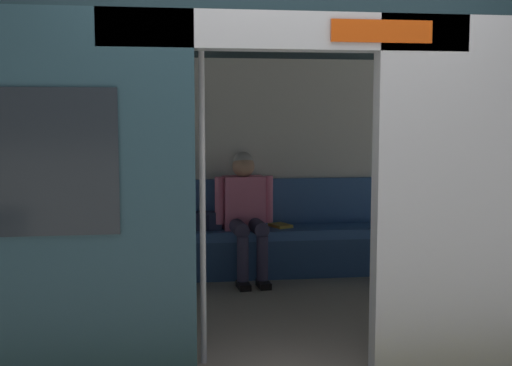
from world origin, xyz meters
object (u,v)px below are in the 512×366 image
(bench_seat, at_px, (238,241))
(train_car, at_px, (246,122))
(person_seated, at_px, (245,207))
(grab_pole_door, at_px, (202,198))
(handbag, at_px, (207,221))
(book, at_px, (280,225))

(bench_seat, bearing_deg, train_car, 86.75)
(person_seated, distance_m, grab_pole_door, 2.12)
(bench_seat, distance_m, handbag, 0.35)
(bench_seat, distance_m, person_seated, 0.34)
(bench_seat, bearing_deg, handbag, -6.06)
(person_seated, bearing_deg, bench_seat, -39.87)
(bench_seat, height_order, book, book)
(bench_seat, bearing_deg, grab_pole_door, 78.06)
(person_seated, xyz_separation_m, book, (-0.36, -0.14, -0.21))
(bench_seat, xyz_separation_m, person_seated, (-0.06, 0.05, 0.33))
(person_seated, bearing_deg, train_car, 83.33)
(train_car, distance_m, person_seated, 1.35)
(handbag, height_order, grab_pole_door, grab_pole_door)
(handbag, bearing_deg, grab_pole_door, 85.85)
(grab_pole_door, bearing_deg, handbag, -94.15)
(book, relative_size, grab_pole_door, 0.11)
(train_car, relative_size, handbag, 24.62)
(bench_seat, relative_size, person_seated, 2.85)
(handbag, relative_size, book, 1.18)
(handbag, height_order, book, handbag)
(train_car, bearing_deg, bench_seat, -93.25)
(handbag, xyz_separation_m, grab_pole_door, (0.15, 2.12, 0.48))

